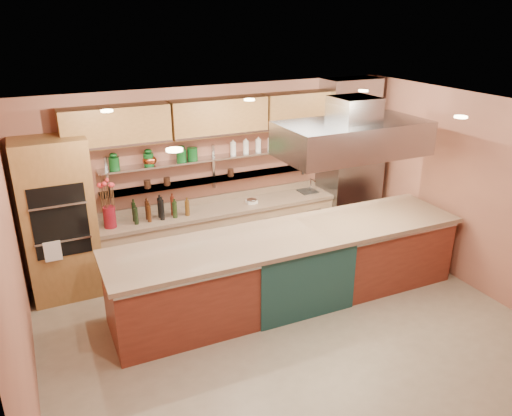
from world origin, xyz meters
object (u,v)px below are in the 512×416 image
refrigerator (349,181)px  flower_vase (110,217)px  copper_kettle (151,160)px  kitchen_scale (252,200)px  island (290,267)px  green_canister (192,154)px

refrigerator → flower_vase: (-4.13, 0.01, 0.04)m
refrigerator → copper_kettle: 3.50m
kitchen_scale → copper_kettle: bearing=161.4°
refrigerator → island: 2.54m
island → copper_kettle: size_ratio=28.62×
green_canister → flower_vase: bearing=-170.8°
flower_vase → green_canister: green_canister is taller
kitchen_scale → green_canister: (-0.89, 0.22, 0.83)m
refrigerator → kitchen_scale: (-1.88, 0.01, -0.07)m
refrigerator → island: refrigerator is taller
green_canister → copper_kettle: bearing=180.0°
kitchen_scale → green_canister: green_canister is taller
flower_vase → copper_kettle: copper_kettle is taller
kitchen_scale → green_canister: size_ratio=0.89×
refrigerator → island: bearing=-143.3°
flower_vase → kitchen_scale: flower_vase is taller
refrigerator → green_canister: size_ratio=11.22×
flower_vase → copper_kettle: size_ratio=1.83×
island → flower_vase: 2.67m
refrigerator → copper_kettle: (-3.42, 0.23, 0.73)m
refrigerator → copper_kettle: bearing=176.2°
copper_kettle → refrigerator: bearing=-3.8°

